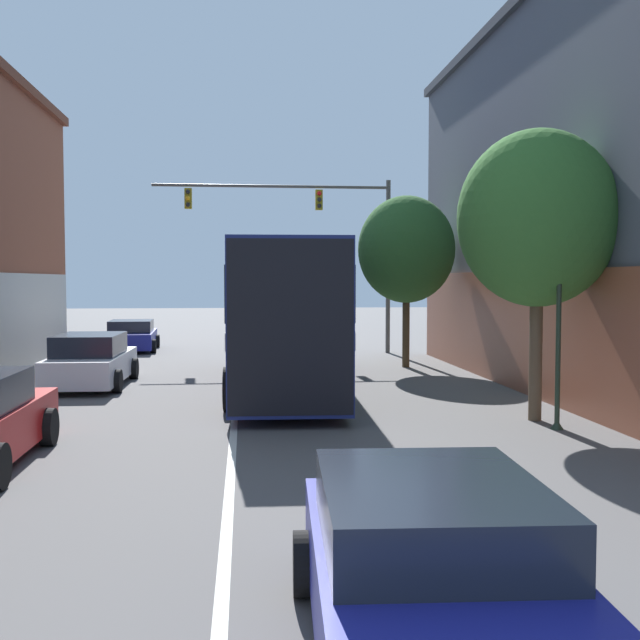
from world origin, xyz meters
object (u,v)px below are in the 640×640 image
(parked_car_left_mid, at_px, (91,361))
(parked_car_left_near, at_px, (132,336))
(bus, at_px, (284,310))
(street_tree_near, at_px, (538,219))
(traffic_signal_gantry, at_px, (320,227))
(street_tree_far, at_px, (406,250))
(hatchback_foreground, at_px, (435,579))
(street_lamp, at_px, (560,266))

(parked_car_left_mid, bearing_deg, parked_car_left_near, 2.88)
(bus, relative_size, street_tree_near, 2.02)
(parked_car_left_near, distance_m, traffic_signal_gantry, 9.16)
(parked_car_left_near, distance_m, street_tree_far, 12.82)
(traffic_signal_gantry, relative_size, street_tree_near, 1.56)
(bus, xyz_separation_m, parked_car_left_near, (-5.79, 11.37, -1.52))
(parked_car_left_near, height_order, street_tree_near, street_tree_near)
(parked_car_left_mid, bearing_deg, street_tree_near, -120.55)
(bus, distance_m, hatchback_foreground, 15.14)
(parked_car_left_near, bearing_deg, street_tree_far, -127.99)
(street_tree_near, distance_m, street_tree_far, 9.83)
(bus, xyz_separation_m, street_lamp, (5.06, -6.45, 1.09))
(bus, height_order, hatchback_foreground, bus)
(street_lamp, relative_size, street_tree_near, 0.82)
(bus, distance_m, parked_car_left_near, 12.85)
(street_lamp, distance_m, street_tree_near, 1.38)
(hatchback_foreground, bearing_deg, parked_car_left_mid, 22.66)
(street_tree_far, bearing_deg, parked_car_left_near, 145.26)
(parked_car_left_mid, xyz_separation_m, street_lamp, (10.39, -7.15, 2.53))
(parked_car_left_near, xyz_separation_m, street_lamp, (10.85, -17.82, 2.61))
(hatchback_foreground, distance_m, street_tree_far, 20.08)
(bus, xyz_separation_m, street_tree_far, (4.38, 4.32, 1.84))
(hatchback_foreground, bearing_deg, street_tree_far, -8.88)
(bus, relative_size, traffic_signal_gantry, 1.29)
(hatchback_foreground, height_order, parked_car_left_mid, parked_car_left_mid)
(hatchback_foreground, height_order, street_lamp, street_lamp)
(parked_car_left_mid, relative_size, street_tree_far, 0.80)
(street_tree_near, bearing_deg, hatchback_foreground, -115.79)
(bus, relative_size, hatchback_foreground, 2.77)
(parked_car_left_near, distance_m, parked_car_left_mid, 10.68)
(parked_car_left_near, relative_size, street_tree_near, 0.71)
(parked_car_left_mid, height_order, street_tree_near, street_tree_near)
(street_tree_near, bearing_deg, parked_car_left_near, 122.59)
(parked_car_left_mid, distance_m, street_tree_far, 10.87)
(street_lamp, bearing_deg, parked_car_left_near, 121.32)
(street_lamp, height_order, street_tree_near, street_tree_near)
(parked_car_left_mid, bearing_deg, traffic_signal_gantry, -39.53)
(traffic_signal_gantry, bearing_deg, bus, -101.72)
(street_tree_near, bearing_deg, traffic_signal_gantry, 101.56)
(hatchback_foreground, relative_size, street_tree_far, 0.76)
(parked_car_left_near, xyz_separation_m, parked_car_left_mid, (0.46, -10.67, 0.08))
(bus, bearing_deg, parked_car_left_mid, 84.21)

